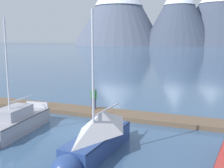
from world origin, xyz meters
The scene contains 8 objects.
ground_plane centered at (0.00, 0.00, 0.00)m, with size 700.00×700.00×0.00m, color #38567A.
mountain_west_summit centered at (-65.50, 219.64, 36.16)m, with size 77.16×77.16×68.06m.
mountain_central_massif centered at (-14.78, 219.51, 28.13)m, with size 58.70×58.70×54.11m.
mountain_shoulder_ridge centered at (14.45, 243.27, 26.42)m, with size 91.07×91.07×51.64m.
dock centered at (0.00, 4.00, 0.15)m, with size 24.59×3.44×0.30m.
sailboat_second_berth centered at (-3.66, -1.60, 0.61)m, with size 2.02×6.03×6.69m.
sailboat_mid_dock_port centered at (2.15, -2.65, 0.96)m, with size 2.03×6.02×6.84m.
person_on_dock centered at (-0.90, 4.35, 1.26)m, with size 0.58×0.30×1.69m.
Camera 1 is at (6.88, -14.52, 5.53)m, focal length 44.43 mm.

